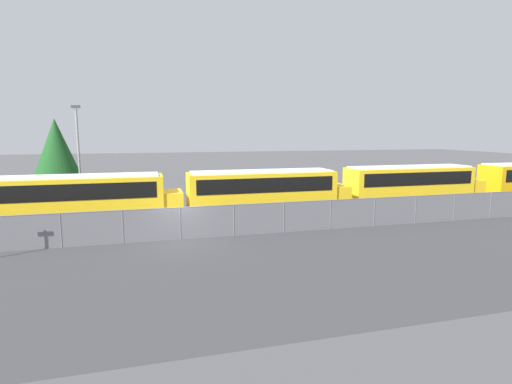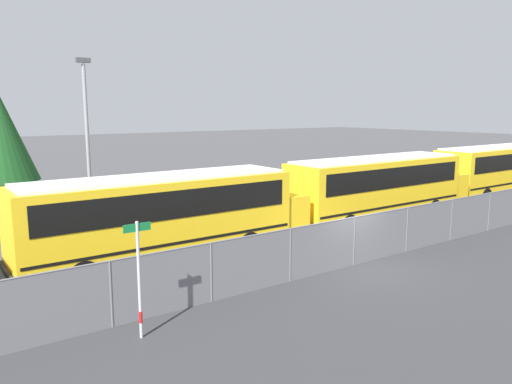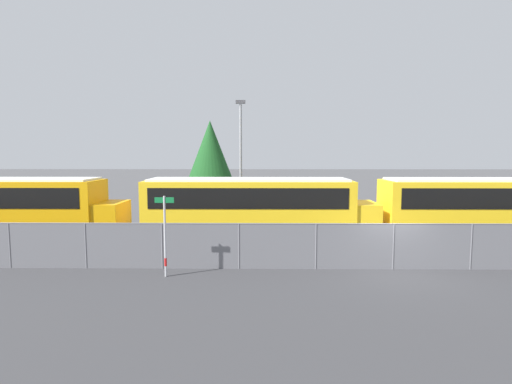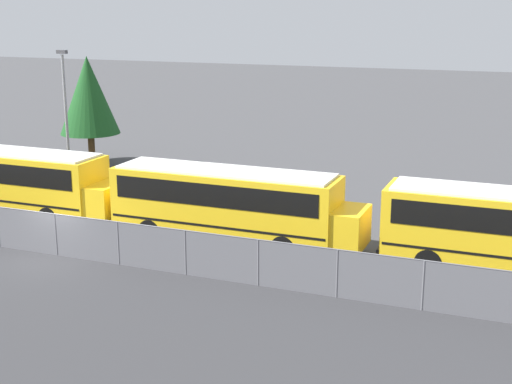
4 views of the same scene
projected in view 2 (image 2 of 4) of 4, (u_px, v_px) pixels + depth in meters
The scene contains 7 objects.
ground_plane at pixel (353, 265), 18.31m from camera, with size 200.00×200.00×0.00m, color #424244.
fence at pixel (354, 240), 18.16m from camera, with size 84.50×0.07×1.83m.
school_bus_2 at pixel (166, 212), 18.07m from camera, with size 11.36×2.53×3.32m.
school_bus_3 at pixel (380, 184), 24.77m from camera, with size 11.36×2.53×3.32m.
school_bus_4 at pixel (499, 167), 32.06m from camera, with size 11.36×2.53×3.32m.
street_sign at pixel (139, 277), 12.24m from camera, with size 0.70×0.09×2.99m.
light_pole at pixel (87, 141), 21.77m from camera, with size 0.60×0.24×7.81m.
Camera 2 is at (-13.17, -12.24, 5.67)m, focal length 35.00 mm.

